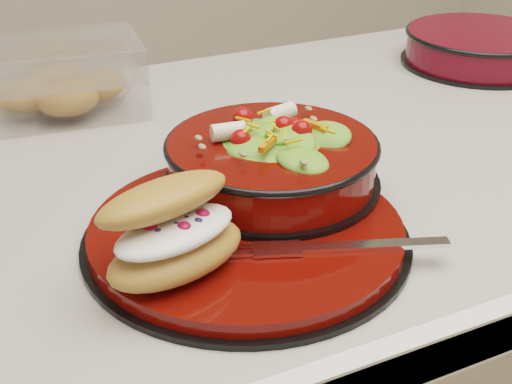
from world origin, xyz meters
name	(u,v)px	position (x,y,z in m)	size (l,w,h in m)	color
dinner_plate	(247,233)	(-0.15, -0.18, 0.91)	(0.31, 0.31, 0.02)	black
salad_bowl	(272,154)	(-0.09, -0.11, 0.96)	(0.23, 0.23, 0.09)	black
croissant	(173,230)	(-0.23, -0.21, 0.96)	(0.14, 0.12, 0.08)	#A56632
fork	(344,246)	(-0.09, -0.25, 0.92)	(0.17, 0.08, 0.00)	silver
pastry_box	(60,79)	(-0.23, 0.24, 0.94)	(0.23, 0.18, 0.09)	white
extra_bowl	(480,46)	(0.41, 0.15, 0.93)	(0.24, 0.24, 0.05)	black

